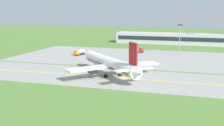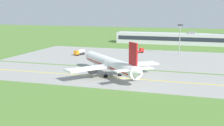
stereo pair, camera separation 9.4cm
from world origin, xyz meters
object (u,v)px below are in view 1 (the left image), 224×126
service_truck_fuel (139,51)px  apron_light_mast (180,36)px  service_truck_baggage (79,52)px  airplane_lead (111,64)px

service_truck_fuel → apron_light_mast: size_ratio=0.44×
service_truck_baggage → service_truck_fuel: size_ratio=0.99×
service_truck_fuel → apron_light_mast: 21.57m
airplane_lead → apron_light_mast: bearing=71.4°
airplane_lead → apron_light_mast: apron_light_mast is taller
airplane_lead → service_truck_fuel: 54.15m
airplane_lead → apron_light_mast: size_ratio=2.15×
service_truck_baggage → apron_light_mast: 47.77m
service_truck_baggage → apron_light_mast: (45.25, 13.17, 7.79)m
service_truck_fuel → apron_light_mast: apron_light_mast is taller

